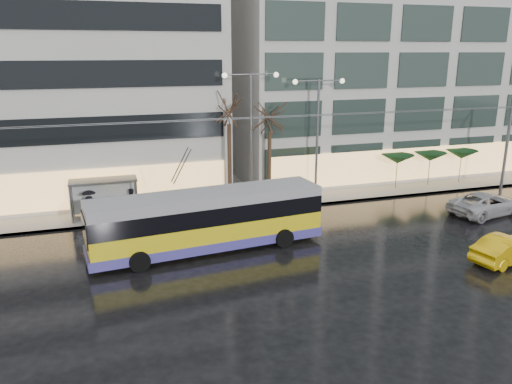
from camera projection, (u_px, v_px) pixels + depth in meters
name	position (u px, v px, depth m)	size (l,w,h in m)	color
ground	(276.00, 267.00, 25.25)	(140.00, 140.00, 0.00)	black
sidewalk	(239.00, 191.00, 38.65)	(80.00, 10.00, 0.15)	gray
kerb	(259.00, 210.00, 34.11)	(80.00, 0.10, 0.15)	slate
building_right	(404.00, 27.00, 44.76)	(32.00, 14.00, 25.00)	#A9A7A2
trolleybus	(208.00, 222.00, 27.06)	(12.93, 5.33, 5.91)	gold
catenary	(249.00, 154.00, 31.65)	(42.24, 5.12, 7.00)	#595B60
bus_shelter	(98.00, 190.00, 32.05)	(4.20, 1.60, 2.51)	#595B60
street_lamp_near	(251.00, 120.00, 34.10)	(3.96, 0.36, 9.03)	#595B60
street_lamp_far	(318.00, 121.00, 35.63)	(3.96, 0.36, 8.53)	#595B60
tree_a	(229.00, 104.00, 33.54)	(3.20, 3.20, 8.40)	black
tree_b	(270.00, 113.00, 34.79)	(3.20, 3.20, 7.70)	black
parasol_a	(398.00, 159.00, 38.76)	(2.50, 2.50, 2.65)	#595B60
parasol_b	(430.00, 157.00, 39.64)	(2.50, 2.50, 2.65)	#595B60
parasol_c	(462.00, 154.00, 40.52)	(2.50, 2.50, 2.65)	#595B60
taxi_a	(119.00, 232.00, 28.07)	(1.71, 4.26, 1.45)	yellow
taxi_b	(508.00, 249.00, 25.76)	(1.52, 4.35, 1.43)	gold
sedan_silver	(487.00, 204.00, 33.20)	(2.52, 5.47, 1.52)	#B1B1B6
pedestrian_a	(110.00, 190.00, 33.29)	(0.98, 1.00, 2.19)	black
pedestrian_b	(131.00, 201.00, 32.85)	(1.06, 1.04, 1.73)	black
pedestrian_c	(90.00, 205.00, 31.15)	(1.23, 1.00, 2.11)	black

